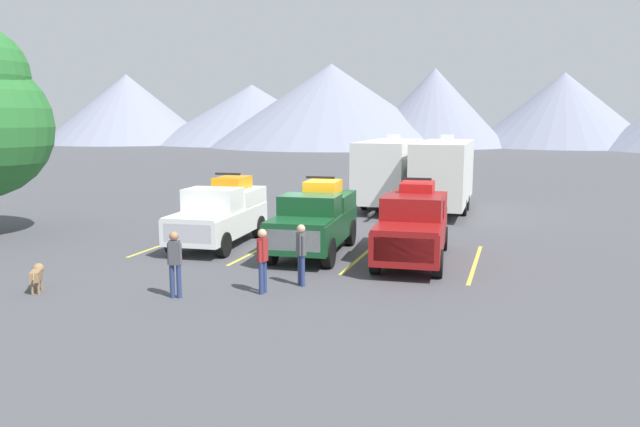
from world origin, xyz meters
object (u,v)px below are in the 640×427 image
person_a (301,251)px  person_c (175,260)px  pickup_truck_a (221,213)px  pickup_truck_c (413,224)px  camper_trailer_a (389,170)px  dog (37,274)px  pickup_truck_b (315,219)px  camper_trailer_b (444,172)px  person_b (263,256)px

person_a → person_c: person_c is taller
pickup_truck_a → pickup_truck_c: (7.13, -0.28, 0.02)m
pickup_truck_c → camper_trailer_a: 11.71m
pickup_truck_a → dog: (-1.80, -7.16, -0.69)m
person_a → dog: 7.09m
pickup_truck_c → person_a: (-2.40, -4.16, -0.20)m
pickup_truck_b → dog: pickup_truck_b is taller
pickup_truck_b → person_c: 6.43m
pickup_truck_a → person_a: pickup_truck_a is taller
camper_trailer_a → pickup_truck_a: bearing=-109.9°
camper_trailer_a → person_c: bearing=-96.3°
pickup_truck_b → person_c: pickup_truck_b is taller
pickup_truck_a → camper_trailer_b: (6.81, 10.46, 0.82)m
pickup_truck_a → camper_trailer_b: 12.51m
camper_trailer_a → camper_trailer_b: (2.83, -0.51, 0.01)m
pickup_truck_a → pickup_truck_b: size_ratio=1.00×
pickup_truck_a → dog: size_ratio=6.61×
person_a → dog: (-6.53, -2.72, -0.51)m
pickup_truck_c → camper_trailer_a: camper_trailer_a is taller
person_c → dog: bearing=-170.9°
pickup_truck_a → person_b: (4.02, -5.47, -0.17)m
pickup_truck_b → pickup_truck_c: size_ratio=0.91×
pickup_truck_b → pickup_truck_a: bearing=174.8°
pickup_truck_a → camper_trailer_a: size_ratio=0.65×
camper_trailer_a → camper_trailer_b: 2.87m
pickup_truck_c → camper_trailer_b: bearing=91.7°
person_c → dog: size_ratio=2.15×
pickup_truck_c → person_b: pickup_truck_c is taller
pickup_truck_b → camper_trailer_b: (3.05, 10.80, 0.80)m
pickup_truck_b → dog: bearing=-129.2°
pickup_truck_c → person_a: 4.80m
dog → pickup_truck_b: bearing=50.8°
pickup_truck_b → person_a: size_ratio=3.11×
dog → person_a: bearing=22.6°
person_c → pickup_truck_a: bearing=107.3°
pickup_truck_b → person_a: (0.97, -4.10, -0.20)m
pickup_truck_b → camper_trailer_a: 11.34m
person_b → pickup_truck_b: bearing=93.0°
pickup_truck_c → person_a: bearing=-120.0°
pickup_truck_c → person_b: size_ratio=3.38×
person_b → dog: 6.08m
pickup_truck_c → camper_trailer_b: (-0.32, 10.74, 0.80)m
camper_trailer_b → person_b: bearing=-99.9°
pickup_truck_c → dog: 11.29m
pickup_truck_a → person_b: size_ratio=3.08×
pickup_truck_c → camper_trailer_a: (-3.15, 11.25, 0.79)m
person_b → person_c: (-1.98, -1.07, 0.00)m
camper_trailer_a → camper_trailer_b: bearing=-10.1°
pickup_truck_a → pickup_truck_c: pickup_truck_c is taller
person_a → person_b: bearing=-124.4°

